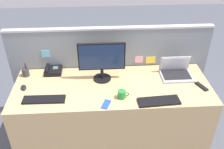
{
  "coord_description": "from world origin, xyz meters",
  "views": [
    {
      "loc": [
        -0.15,
        -2.27,
        2.42
      ],
      "look_at": [
        0.0,
        0.05,
        0.87
      ],
      "focal_mm": 40.29,
      "sensor_mm": 36.0,
      "label": 1
    }
  ],
  "objects": [
    {
      "name": "pen_cup",
      "position": [
        -1.01,
        0.27,
        0.8
      ],
      "size": [
        0.08,
        0.08,
        0.18
      ],
      "color": "#333338",
      "rests_on": "desk"
    },
    {
      "name": "desktop_monitor",
      "position": [
        -0.11,
        0.15,
        1.01
      ],
      "size": [
        0.53,
        0.21,
        0.46
      ],
      "color": "black",
      "rests_on": "desk"
    },
    {
      "name": "computer_mouse_right_hand",
      "position": [
        -0.98,
        0.01,
        0.77
      ],
      "size": [
        0.09,
        0.11,
        0.03
      ],
      "primitive_type": "ellipsoid",
      "rotation": [
        0.0,
        0.0,
        0.36
      ],
      "color": "black",
      "rests_on": "desk"
    },
    {
      "name": "desk_phone",
      "position": [
        -0.7,
        0.31,
        0.78
      ],
      "size": [
        0.2,
        0.19,
        0.09
      ],
      "color": "black",
      "rests_on": "desk"
    },
    {
      "name": "ground_plane",
      "position": [
        0.0,
        0.0,
        0.0
      ],
      "size": [
        10.0,
        10.0,
        0.0
      ],
      "primitive_type": "plane",
      "color": "#4C515B"
    },
    {
      "name": "keyboard_main",
      "position": [
        -0.72,
        -0.21,
        0.76
      ],
      "size": [
        0.44,
        0.13,
        0.02
      ],
      "primitive_type": "cube",
      "rotation": [
        0.0,
        0.0,
        -0.02
      ],
      "color": "black",
      "rests_on": "desk"
    },
    {
      "name": "cubicle_divider",
      "position": [
        0.0,
        0.45,
        0.63
      ],
      "size": [
        2.47,
        0.08,
        1.26
      ],
      "color": "gray",
      "rests_on": "ground_plane"
    },
    {
      "name": "tv_remote",
      "position": [
        0.99,
        -0.09,
        0.76
      ],
      "size": [
        0.11,
        0.17,
        0.02
      ],
      "primitive_type": "cube",
      "rotation": [
        0.0,
        0.0,
        0.4
      ],
      "color": "black",
      "rests_on": "desk"
    },
    {
      "name": "keyboard_spare",
      "position": [
        0.46,
        -0.31,
        0.76
      ],
      "size": [
        0.44,
        0.17,
        0.02
      ],
      "primitive_type": "cube",
      "rotation": [
        0.0,
        0.0,
        0.07
      ],
      "color": "black",
      "rests_on": "desk"
    },
    {
      "name": "coffee_mug",
      "position": [
        0.09,
        -0.22,
        0.79
      ],
      "size": [
        0.12,
        0.08,
        0.09
      ],
      "color": "#238438",
      "rests_on": "desk"
    },
    {
      "name": "laptop",
      "position": [
        0.77,
        0.18,
        0.8
      ],
      "size": [
        0.36,
        0.28,
        0.21
      ],
      "color": "#9EA0A8",
      "rests_on": "desk"
    },
    {
      "name": "desk",
      "position": [
        0.0,
        0.0,
        0.37
      ],
      "size": [
        2.21,
        0.81,
        0.75
      ],
      "primitive_type": "cube",
      "color": "tan",
      "rests_on": "ground_plane"
    },
    {
      "name": "cell_phone_blue_case",
      "position": [
        -0.08,
        -0.32,
        0.75
      ],
      "size": [
        0.12,
        0.16,
        0.01
      ],
      "primitive_type": "cube",
      "rotation": [
        0.0,
        0.0,
        -0.38
      ],
      "color": "blue",
      "rests_on": "desk"
    }
  ]
}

